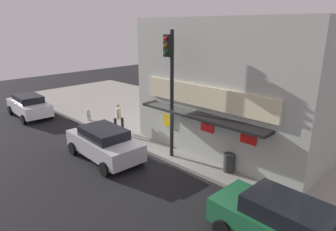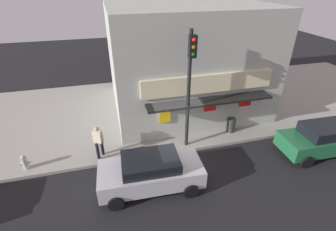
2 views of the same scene
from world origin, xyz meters
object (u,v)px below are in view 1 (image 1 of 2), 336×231
Objects in this scene: pedestrian at (119,117)px; potted_plant_by_doorway at (211,148)px; traffic_light at (170,80)px; parked_car_green at (287,226)px; parked_car_white at (29,105)px; parked_car_silver at (104,143)px; trash_can at (229,162)px; fire_hydrant at (89,115)px.

pedestrian reaches higher than potted_plant_by_doorway.
traffic_light is 7.59m from parked_car_green.
parked_car_silver is (9.68, -0.16, 0.01)m from parked_car_white.
pedestrian is at bearing 130.92° from parked_car_silver.
traffic_light reaches higher than trash_can.
traffic_light is 7.81× the size of fire_hydrant.
fire_hydrant is 0.17× the size of parked_car_green.
parked_car_silver is at bearing -138.11° from potted_plant_by_doorway.
pedestrian is 0.39× the size of parked_car_green.
trash_can is 0.88× the size of potted_plant_by_doorway.
pedestrian is at bearing 168.46° from parked_car_green.
trash_can is at bearing 143.73° from parked_car_green.
parked_car_green is (6.62, -2.05, -3.09)m from traffic_light.
trash_can is at bearing 13.47° from traffic_light.
traffic_light is 1.35× the size of parked_car_silver.
parked_car_green reaches higher than parked_car_silver.
parked_car_silver is at bearing -151.18° from trash_can.
traffic_light is 1.36× the size of parked_car_white.
fire_hydrant is 3.45m from pedestrian.
parked_car_white is 0.99× the size of parked_car_silver.
parked_car_silver is (-3.85, -3.45, 0.15)m from potted_plant_by_doorway.
parked_car_green is at bearing 0.87° from parked_car_silver.
traffic_light is 12.59m from parked_car_white.
pedestrian is at bearing 177.38° from traffic_light.
pedestrian is at bearing 16.34° from parked_car_white.
fire_hydrant is at bearing -173.61° from potted_plant_by_doorway.
traffic_light is at bearing 42.98° from parked_car_silver.
trash_can is 5.98m from parked_car_silver.
pedestrian reaches higher than parked_car_white.
traffic_light is 7.19× the size of trash_can.
parked_car_silver reaches higher than parked_car_white.
potted_plant_by_doorway is 0.21× the size of parked_car_green.
pedestrian is (-4.42, 0.20, -2.80)m from traffic_light.
parked_car_green is at bearing -36.27° from trash_can.
trash_can is at bearing 10.33° from parked_car_white.
pedestrian is 11.28m from parked_car_green.
trash_can is at bearing 28.82° from parked_car_silver.
traffic_light reaches higher than fire_hydrant.
potted_plant_by_doorway is at bearing 40.10° from traffic_light.
parked_car_white is at bearing -169.67° from trash_can.
fire_hydrant is at bearing 156.25° from parked_car_silver.
fire_hydrant is 0.17× the size of parked_car_silver.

